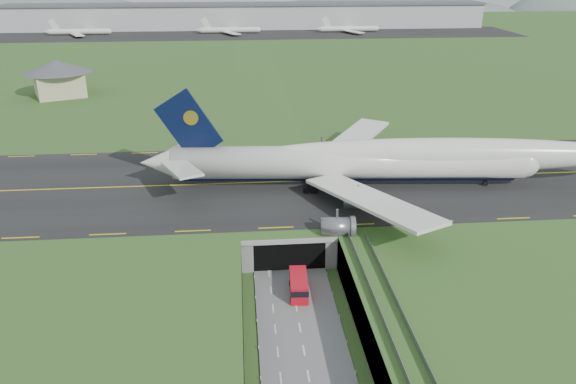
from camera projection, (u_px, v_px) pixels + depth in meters
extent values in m
plane|color=#325A24|center=(294.00, 297.00, 86.84)|extent=(900.00, 900.00, 0.00)
cube|color=gray|center=(294.00, 281.00, 85.68)|extent=(800.00, 800.00, 6.00)
cube|color=slate|center=(299.00, 326.00, 79.91)|extent=(12.00, 75.00, 0.20)
cube|color=black|center=(279.00, 182.00, 114.78)|extent=(800.00, 44.00, 0.18)
cube|color=gray|center=(284.00, 213.00, 102.15)|extent=(16.00, 22.00, 1.00)
cube|color=gray|center=(246.00, 227.00, 102.56)|extent=(2.00, 22.00, 6.00)
cube|color=gray|center=(322.00, 224.00, 103.69)|extent=(2.00, 22.00, 6.00)
cube|color=black|center=(287.00, 241.00, 98.73)|extent=(12.00, 12.00, 5.00)
cube|color=#A8A8A3|center=(290.00, 241.00, 91.97)|extent=(17.00, 0.50, 0.80)
cube|color=#A8A8A3|center=(399.00, 337.00, 68.49)|extent=(3.00, 53.00, 0.50)
cube|color=gray|center=(388.00, 333.00, 68.09)|extent=(0.06, 53.00, 1.00)
cube|color=gray|center=(411.00, 331.00, 68.32)|extent=(0.06, 53.00, 1.00)
cylinder|color=#A8A8A3|center=(392.00, 344.00, 71.95)|extent=(0.90, 0.90, 5.60)
cylinder|color=#A8A8A3|center=(371.00, 293.00, 82.97)|extent=(0.90, 0.90, 5.60)
cylinder|color=silver|center=(349.00, 162.00, 110.60)|extent=(69.46, 12.02, 6.51)
sphere|color=silver|center=(523.00, 162.00, 110.86)|extent=(6.87, 6.87, 6.38)
cone|color=silver|center=(158.00, 163.00, 110.33)|extent=(7.59, 6.73, 6.18)
ellipsoid|color=silver|center=(444.00, 155.00, 110.17)|extent=(76.37, 12.06, 6.83)
ellipsoid|color=black|center=(519.00, 158.00, 110.53)|extent=(4.77, 3.20, 2.28)
cylinder|color=black|center=(348.00, 174.00, 111.59)|extent=(65.71, 7.98, 2.73)
cube|color=silver|center=(350.00, 142.00, 126.01)|extent=(23.16, 29.14, 2.74)
cube|color=silver|center=(194.00, 143.00, 116.81)|extent=(9.89, 11.90, 1.04)
cube|color=silver|center=(371.00, 200.00, 96.01)|extent=(19.51, 30.59, 2.74)
cube|color=silver|center=(182.00, 169.00, 102.75)|extent=(8.65, 12.09, 1.04)
cube|color=black|center=(189.00, 125.00, 107.42)|extent=(12.94, 1.64, 14.39)
cylinder|color=gold|center=(191.00, 117.00, 106.83)|extent=(2.90, 0.94, 2.85)
cylinder|color=slate|center=(347.00, 165.00, 121.13)|extent=(5.54, 3.77, 3.36)
cylinder|color=slate|center=(321.00, 150.00, 130.94)|extent=(5.54, 3.77, 3.36)
cylinder|color=slate|center=(358.00, 201.00, 103.32)|extent=(5.54, 3.77, 3.36)
cylinder|color=slate|center=(337.00, 227.00, 93.44)|extent=(5.54, 3.77, 3.36)
cylinder|color=black|center=(485.00, 183.00, 112.56)|extent=(1.16, 0.60, 1.12)
cube|color=black|center=(325.00, 183.00, 112.27)|extent=(6.65, 7.59, 1.42)
cube|color=red|center=(299.00, 285.00, 87.07)|extent=(3.08, 7.30, 2.86)
cube|color=black|center=(299.00, 282.00, 86.85)|extent=(3.14, 7.40, 0.95)
cube|color=black|center=(299.00, 292.00, 87.53)|extent=(2.86, 6.81, 0.48)
cylinder|color=black|center=(291.00, 300.00, 85.26)|extent=(0.38, 0.88, 0.86)
cylinder|color=black|center=(290.00, 283.00, 89.66)|extent=(0.38, 0.88, 0.86)
cylinder|color=black|center=(307.00, 300.00, 85.33)|extent=(0.38, 0.88, 0.86)
cylinder|color=black|center=(306.00, 283.00, 89.73)|extent=(0.38, 0.88, 0.86)
cube|color=#BDB388|center=(59.00, 84.00, 184.60)|extent=(19.19, 19.19, 7.81)
cone|color=#4C4C51|center=(57.00, 66.00, 182.33)|extent=(28.14, 28.14, 3.91)
cube|color=#B2B2B2|center=(248.00, 16.00, 357.08)|extent=(300.00, 22.00, 15.00)
cube|color=#4C4C51|center=(248.00, 4.00, 354.17)|extent=(302.00, 24.00, 1.20)
cube|color=black|center=(250.00, 34.00, 332.38)|extent=(320.00, 50.00, 0.08)
cylinder|color=silver|center=(79.00, 32.00, 328.13)|extent=(34.00, 3.20, 3.20)
cylinder|color=silver|center=(230.00, 30.00, 335.23)|extent=(34.00, 3.20, 3.20)
cylinder|color=silver|center=(349.00, 29.00, 341.08)|extent=(34.00, 3.20, 3.20)
ellipsoid|color=#4F5F58|center=(30.00, 25.00, 468.66)|extent=(220.00, 77.00, 56.00)
ellipsoid|color=#4F5F58|center=(382.00, 21.00, 492.95)|extent=(260.00, 91.00, 44.00)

